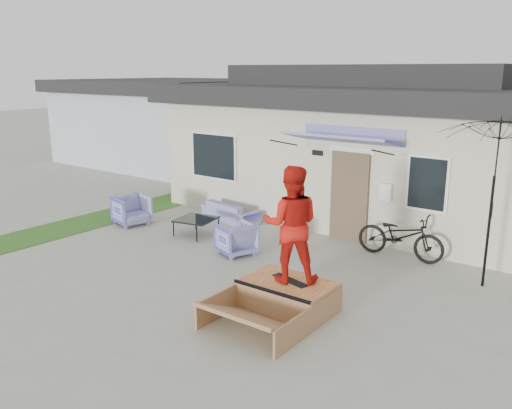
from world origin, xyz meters
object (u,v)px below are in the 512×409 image
Objects in this scene: coffee_table at (196,227)px; skateboard at (290,280)px; bicycle at (401,231)px; skate_ramp at (288,296)px; skater at (291,223)px; armchair_left at (132,209)px; armchair_right at (236,237)px; patio_umbrella at (492,195)px; loveseat at (231,208)px.

skateboard reaches higher than coffee_table.
skate_ramp is (-0.47, -3.56, -0.36)m from bicycle.
skater is at bearing -26.31° from coffee_table.
armchair_right is at bearing -78.10° from armchair_left.
skateboard is (2.46, -1.57, 0.13)m from armchair_right.
skater is (-0.47, -3.51, 0.91)m from bicycle.
armchair_left is at bearing -170.75° from coffee_table.
patio_umbrella is (8.42, 1.28, 1.33)m from armchair_left.
loveseat is 6.80m from patio_umbrella.
armchair_left is 8.62m from patio_umbrella.
patio_umbrella is 3.79m from skater.
skate_ramp is at bearing -127.46° from patio_umbrella.
skater is at bearing 90.00° from skate_ramp.
patio_umbrella reaches higher than bicycle.
skater reaches higher than loveseat.
skateboard is (6.09, -1.71, 0.10)m from armchair_left.
skate_ramp is at bearing -75.60° from skateboard.
loveseat is 1.56m from coffee_table.
armchair_left is 6.34m from skate_ramp.
armchair_left is 6.42m from skater.
loveseat is 0.78× the size of patio_umbrella.
coffee_table is (0.19, -1.54, -0.12)m from loveseat.
loveseat is at bearing 154.13° from skateboard.
bicycle reaches higher than skate_ramp.
patio_umbrella is at bearing 65.91° from skateboard.
loveseat is 5.59m from skateboard.
loveseat is 2.31× the size of skateboard.
armchair_left is 2.02m from coffee_table.
skateboard is (4.10, -2.03, 0.30)m from coffee_table.
armchair_left is at bearing -70.79° from armchair_right.
bicycle reaches higher than skateboard.
coffee_table is 6.68m from patio_umbrella.
coffee_table is (1.99, 0.32, -0.21)m from armchair_left.
skateboard is at bearing 90.00° from skate_ramp.
skate_ramp is 0.27m from skateboard.
skater reaches higher than bicycle.
coffee_table is at bearing -171.52° from patio_umbrella.
loveseat is at bearing -70.93° from skater.
coffee_table is at bearing 107.08° from loveseat.
patio_umbrella is 1.12× the size of skate_ramp.
loveseat is 2.71m from armchair_right.
loveseat is at bearing 174.99° from patio_umbrella.
skateboard reaches higher than skate_ramp.
patio_umbrella is at bearing -175.14° from loveseat.
coffee_table is at bearing 152.58° from skate_ramp.
loveseat is 0.88× the size of skater.
patio_umbrella reaches higher than armchair_right.
loveseat is 2.04× the size of armchair_left.
coffee_table is at bearing 105.20° from bicycle.
skate_ramp is 2.66× the size of skateboard.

